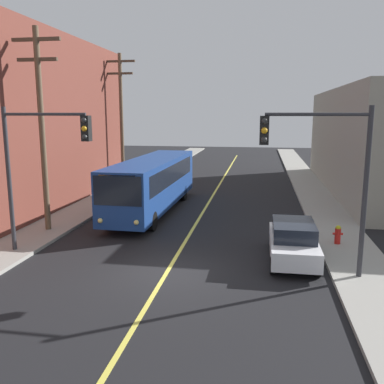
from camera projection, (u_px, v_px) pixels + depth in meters
The scene contains 11 objects.
ground_plane at pixel (167, 272), 15.73m from camera, with size 120.00×120.00×0.00m, color black.
sidewalk_left at pixel (91, 206), 26.57m from camera, with size 2.50×90.00×0.15m, color gray.
sidewalk_right at pixel (327, 215), 24.25m from camera, with size 2.50×90.00×0.15m, color gray.
lane_stripe_center at pixel (213, 196), 30.27m from camera, with size 0.16×60.00×0.01m, color #D8CC4C.
city_bus at pixel (153, 182), 25.17m from camera, with size 2.83×12.20×3.20m.
parked_car_white at pixel (293, 241), 16.75m from camera, with size 1.84×4.41×1.62m.
utility_pole_near at pixel (41, 121), 20.05m from camera, with size 2.40×0.28×9.71m.
utility_pole_mid at pixel (121, 115), 32.53m from camera, with size 2.40×0.28×10.24m.
traffic_signal_left_corner at pixel (41, 153), 16.89m from camera, with size 3.75×0.48×6.00m.
traffic_signal_right_corner at pixel (321, 160), 14.42m from camera, with size 3.75×0.48×6.00m.
fire_hydrant at pixel (338, 234), 18.61m from camera, with size 0.44×0.26×0.84m.
Camera 1 is at (3.36, -14.54, 5.89)m, focal length 39.09 mm.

